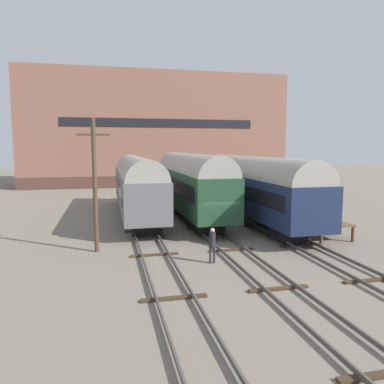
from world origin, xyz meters
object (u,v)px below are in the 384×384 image
object	(u,v)px
bench	(287,202)
utility_pole	(95,183)
train_car_grey	(137,183)
train_car_green	(190,181)
person_worker	(212,242)
train_car_navy	(253,185)

from	to	relation	value
bench	utility_pole	world-z (taller)	utility_pole
train_car_grey	train_car_green	size ratio (longest dim) A/B	1.04
utility_pole	person_worker	bearing A→B (deg)	-31.13
person_worker	utility_pole	distance (m)	7.26
train_car_grey	person_worker	bearing A→B (deg)	-78.78
train_car_green	person_worker	distance (m)	12.92
bench	utility_pole	xyz separation A→B (m)	(-14.44, -5.54, 2.31)
train_car_navy	utility_pole	distance (m)	13.32
train_car_navy	person_worker	xyz separation A→B (m)	(-6.03, -9.61, -1.80)
train_car_grey	utility_pole	size ratio (longest dim) A/B	2.46
train_car_navy	utility_pole	xyz separation A→B (m)	(-11.78, -6.14, 0.96)
train_car_navy	person_worker	bearing A→B (deg)	-122.13
train_car_green	train_car_navy	size ratio (longest dim) A/B	0.95
train_car_grey	bench	bearing A→B (deg)	-21.71
train_car_navy	bench	distance (m)	3.04
bench	train_car_navy	bearing A→B (deg)	167.45
train_car_green	utility_pole	distance (m)	11.85
bench	train_car_green	bearing A→B (deg)	152.49
bench	person_worker	size ratio (longest dim) A/B	0.77
train_car_grey	train_car_navy	size ratio (longest dim) A/B	0.99
train_car_green	bench	xyz separation A→B (m)	(7.02, -3.65, -1.48)
train_car_green	person_worker	size ratio (longest dim) A/B	9.66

